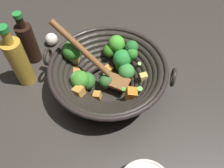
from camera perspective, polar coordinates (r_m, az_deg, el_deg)
name	(u,v)px	position (r m, az deg, el deg)	size (l,w,h in m)	color
ground_plane	(109,88)	(0.73, -0.88, -0.91)	(4.00, 4.00, 0.00)	#332D28
wok	(108,73)	(0.68, -1.12, 2.84)	(0.38, 0.35, 0.22)	black
soy_sauce_bottle	(28,42)	(0.81, -20.63, 9.98)	(0.05, 0.05, 0.19)	black
cooking_oil_bottle	(19,61)	(0.74, -22.73, 5.40)	(0.06, 0.06, 0.22)	gold
garlic_bulb	(51,39)	(0.88, -15.24, 11.01)	(0.05, 0.05, 0.05)	silver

